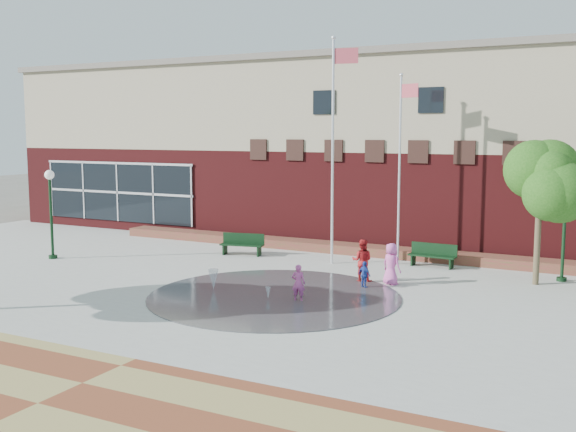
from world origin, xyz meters
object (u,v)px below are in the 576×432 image
at_px(bench_left, 242,248).
at_px(child_splash, 298,283).
at_px(flagpole_left, 334,139).
at_px(flagpole_right, 401,159).

distance_m(bench_left, child_splash, 8.50).
height_order(flagpole_left, flagpole_right, flagpole_left).
bearing_deg(child_splash, flagpole_right, -108.99).
xyz_separation_m(flagpole_left, bench_left, (-4.35, -0.10, -4.85)).
relative_size(flagpole_right, child_splash, 6.39).
height_order(flagpole_right, bench_left, flagpole_right).
bearing_deg(flagpole_left, bench_left, 170.12).
distance_m(flagpole_left, bench_left, 6.51).
bearing_deg(bench_left, child_splash, -57.96).
xyz_separation_m(bench_left, child_splash, (5.85, -6.16, 0.30)).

